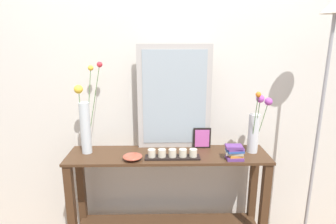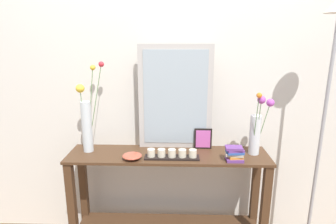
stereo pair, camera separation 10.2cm
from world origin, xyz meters
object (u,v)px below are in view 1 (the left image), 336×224
(mirror_leaning, at_px, (174,98))
(vase_right, at_px, (255,127))
(picture_frame_small, at_px, (202,138))
(book_stack, at_px, (235,152))
(decorative_bowl, at_px, (133,157))
(tall_vase_left, at_px, (85,121))
(floor_lamp, at_px, (324,94))
(console_table, at_px, (168,193))
(candle_tray, at_px, (172,154))

(mirror_leaning, relative_size, vase_right, 1.66)
(mirror_leaning, xyz_separation_m, picture_frame_small, (0.22, -0.03, -0.32))
(mirror_leaning, bearing_deg, vase_right, -11.76)
(vase_right, distance_m, book_stack, 0.26)
(mirror_leaning, distance_m, decorative_bowl, 0.54)
(tall_vase_left, bearing_deg, mirror_leaning, 8.53)
(tall_vase_left, relative_size, floor_lamp, 0.35)
(tall_vase_left, bearing_deg, picture_frame_small, 4.64)
(picture_frame_small, distance_m, floor_lamp, 0.90)
(console_table, bearing_deg, book_stack, -12.53)
(mirror_leaning, relative_size, candle_tray, 2.02)
(tall_vase_left, distance_m, floor_lamp, 1.67)
(mirror_leaning, xyz_separation_m, vase_right, (0.59, -0.12, -0.20))
(candle_tray, bearing_deg, picture_frame_small, 38.91)
(picture_frame_small, bearing_deg, console_table, -156.88)
(book_stack, bearing_deg, floor_lamp, 1.35)
(mirror_leaning, bearing_deg, decorative_bowl, -141.47)
(console_table, distance_m, picture_frame_small, 0.50)
(decorative_bowl, bearing_deg, vase_right, 7.54)
(vase_right, xyz_separation_m, book_stack, (-0.17, -0.12, -0.14))
(vase_right, bearing_deg, tall_vase_left, 178.86)
(picture_frame_small, relative_size, decorative_bowl, 1.16)
(candle_tray, xyz_separation_m, decorative_bowl, (-0.28, -0.02, -0.00))
(picture_frame_small, bearing_deg, floor_lamp, -14.55)
(console_table, xyz_separation_m, book_stack, (0.47, -0.10, 0.38))
(picture_frame_small, bearing_deg, decorative_bowl, -157.60)
(mirror_leaning, relative_size, picture_frame_small, 4.90)
(console_table, xyz_separation_m, vase_right, (0.64, 0.02, 0.52))
(console_table, relative_size, book_stack, 11.45)
(console_table, bearing_deg, mirror_leaning, 70.15)
(console_table, height_order, candle_tray, candle_tray)
(mirror_leaning, distance_m, book_stack, 0.59)
(console_table, relative_size, candle_tray, 3.78)
(mirror_leaning, relative_size, decorative_bowl, 5.70)
(console_table, xyz_separation_m, mirror_leaning, (0.05, 0.14, 0.72))
(mirror_leaning, bearing_deg, candle_tray, -95.43)
(tall_vase_left, distance_m, picture_frame_small, 0.89)
(candle_tray, relative_size, picture_frame_small, 2.42)
(decorative_bowl, bearing_deg, picture_frame_small, 22.40)
(vase_right, height_order, book_stack, vase_right)
(console_table, bearing_deg, candle_tray, -68.52)
(console_table, distance_m, tall_vase_left, 0.83)
(picture_frame_small, height_order, decorative_bowl, picture_frame_small)
(mirror_leaning, distance_m, candle_tray, 0.43)
(picture_frame_small, height_order, floor_lamp, floor_lamp)
(tall_vase_left, height_order, book_stack, tall_vase_left)
(candle_tray, bearing_deg, floor_lamp, -0.75)
(console_table, distance_m, book_stack, 0.61)
(console_table, distance_m, candle_tray, 0.36)
(vase_right, xyz_separation_m, picture_frame_small, (-0.37, 0.10, -0.12))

